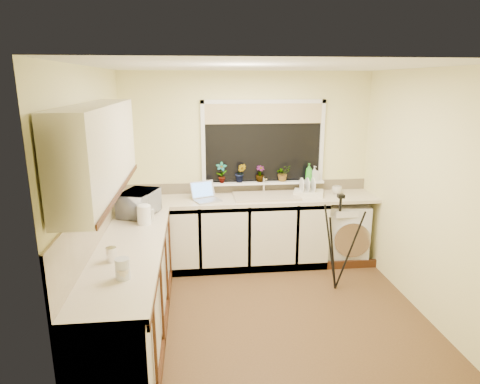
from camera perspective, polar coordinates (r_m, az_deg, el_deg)
name	(u,v)px	position (r m, az deg, el deg)	size (l,w,h in m)	color
floor	(266,311)	(4.55, 3.50, -15.90)	(3.20, 3.20, 0.00)	brown
ceiling	(270,66)	(3.91, 4.08, 16.69)	(3.20, 3.20, 0.00)	white
wall_back	(248,168)	(5.50, 1.04, 3.33)	(3.20, 3.20, 0.00)	#F2EBA1
wall_front	(310,263)	(2.68, 9.44, -9.49)	(3.20, 3.20, 0.00)	#F2EBA1
wall_left	(97,204)	(4.10, -18.84, -1.49)	(3.00, 3.00, 0.00)	#F2EBA1
wall_right	(424,194)	(4.61, 23.73, -0.19)	(3.00, 3.00, 0.00)	#F2EBA1
base_cabinet_back	(225,234)	(5.40, -2.03, -5.68)	(2.55, 0.60, 0.86)	silver
base_cabinet_left	(131,295)	(4.06, -14.54, -13.42)	(0.54, 2.40, 0.86)	silver
worktop_back	(250,199)	(5.29, 1.44, -0.98)	(3.20, 0.60, 0.04)	beige
worktop_left	(128,249)	(3.87, -14.97, -7.53)	(0.60, 2.40, 0.04)	beige
upper_cabinet	(99,149)	(3.51, -18.57, 5.54)	(0.28, 1.90, 0.70)	silver
splashback_left	(92,224)	(3.85, -19.46, -4.16)	(0.02, 2.40, 0.45)	beige
splashback_back	(248,187)	(5.55, 1.04, 0.72)	(3.20, 0.02, 0.14)	beige
window_glass	(263,143)	(5.46, 3.17, 6.68)	(1.50, 0.02, 1.00)	black
window_blind	(264,114)	(5.40, 3.27, 10.59)	(1.50, 0.02, 0.25)	tan
windowsill	(263,183)	(5.50, 3.19, 1.29)	(1.60, 0.14, 0.03)	white
sink	(266,196)	(5.32, 3.58, -0.57)	(0.82, 0.46, 0.03)	tan
faucet	(264,185)	(5.46, 3.27, 1.01)	(0.03, 0.03, 0.24)	silver
washing_machine	(345,231)	(5.77, 14.03, -5.17)	(0.55, 0.53, 0.78)	silver
laptop	(205,195)	(5.19, -4.74, -0.45)	(0.40, 0.40, 0.22)	#9FA0A7
kettle	(144,215)	(4.41, -12.88, -3.08)	(0.14, 0.14, 0.19)	white
dish_rack	(308,193)	(5.48, 9.29, -0.11)	(0.37, 0.28, 0.06)	silver
tripod	(338,243)	(4.87, 13.18, -6.73)	(0.55, 0.55, 1.13)	black
glass_jug	(123,269)	(3.27, -15.66, -10.00)	(0.11, 0.11, 0.16)	silver
steel_jar	(111,254)	(3.60, -17.08, -8.11)	(0.09, 0.09, 0.12)	white
microwave	(139,203)	(4.71, -13.55, -1.47)	(0.48, 0.32, 0.27)	silver
plant_a	(221,173)	(5.39, -2.53, 2.66)	(0.14, 0.10, 0.27)	#999999
plant_b	(241,173)	(5.42, 0.08, 2.61)	(0.14, 0.11, 0.25)	#999999
plant_c	(260,174)	(5.47, 2.75, 2.50)	(0.12, 0.12, 0.21)	#999999
plant_d	(283,173)	(5.52, 5.85, 2.56)	(0.19, 0.16, 0.21)	#999999
soap_bottle_green	(309,172)	(5.57, 9.34, 2.68)	(0.09, 0.09, 0.24)	green
soap_bottle_clear	(314,173)	(5.61, 10.07, 2.52)	(0.09, 0.09, 0.20)	#999999
cup_back	(337,190)	(5.61, 13.03, 0.28)	(0.13, 0.13, 0.10)	beige
cup_left	(123,274)	(3.26, -15.59, -10.70)	(0.09, 0.09, 0.09)	beige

